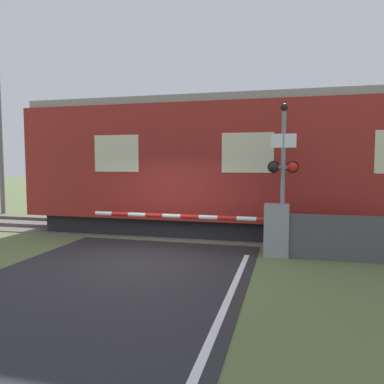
# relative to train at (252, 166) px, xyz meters

# --- Properties ---
(ground_plane) EXTENTS (80.00, 80.00, 0.00)m
(ground_plane) POSITION_rel_train_xyz_m (-2.26, -3.82, -2.21)
(ground_plane) COLOR #5B6B3D
(track_bed) EXTENTS (36.00, 3.20, 0.13)m
(track_bed) POSITION_rel_train_xyz_m (-2.26, 0.00, -2.18)
(track_bed) COLOR #666056
(track_bed) RESTS_ON ground_plane
(train) EXTENTS (14.48, 3.06, 4.32)m
(train) POSITION_rel_train_xyz_m (0.00, 0.00, 0.00)
(train) COLOR black
(train) RESTS_ON ground_plane
(crossing_barrier) EXTENTS (5.34, 0.44, 1.31)m
(crossing_barrier) POSITION_rel_train_xyz_m (0.48, -2.67, -1.51)
(crossing_barrier) COLOR gray
(crossing_barrier) RESTS_ON ground_plane
(signal_post) EXTENTS (0.76, 0.26, 3.77)m
(signal_post) POSITION_rel_train_xyz_m (0.98, -2.52, -0.06)
(signal_post) COLOR gray
(signal_post) RESTS_ON ground_plane
(catenary_pole) EXTENTS (0.20, 1.90, 6.41)m
(catenary_pole) POSITION_rel_train_xyz_m (-11.42, 2.13, 1.15)
(catenary_pole) COLOR slate
(catenary_pole) RESTS_ON ground_plane
(roadside_fence) EXTENTS (2.99, 0.06, 1.10)m
(roadside_fence) POSITION_rel_train_xyz_m (2.10, -2.78, -1.66)
(roadside_fence) COLOR #4C4C51
(roadside_fence) RESTS_ON ground_plane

